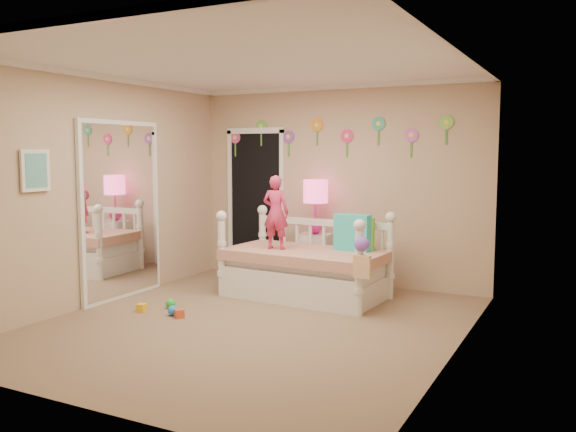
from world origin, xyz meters
The scene contains 18 objects.
floor centered at (0.00, 0.00, 0.00)m, with size 4.00×4.50×0.01m, color #7F684C.
ceiling centered at (0.00, 0.00, 2.60)m, with size 4.00×4.50×0.01m, color white.
back_wall centered at (0.00, 2.25, 1.30)m, with size 4.00×0.01×2.60m, color tan.
left_wall centered at (-2.00, 0.00, 1.30)m, with size 0.01×4.50×2.60m, color tan.
right_wall centered at (2.00, 0.00, 1.30)m, with size 0.01×4.50×2.60m, color tan.
crown_molding centered at (0.00, 0.00, 2.57)m, with size 4.00×4.50×0.06m, color white, non-canonical shape.
daybed centered at (-0.02, 1.29, 0.52)m, with size 1.90×1.02×1.03m, color white, non-canonical shape.
pillow_turquoise centered at (0.50, 1.48, 0.79)m, with size 0.43×0.15×0.43m, color #25BCBB.
pillow_lime centered at (0.53, 1.55, 0.77)m, with size 0.41×0.15×0.39m, color #69BF3A.
child centered at (-0.35, 1.17, 1.02)m, with size 0.32×0.21×0.89m, color #D12F5C.
nightstand centered at (-0.21, 2.01, 0.33)m, with size 0.40×0.30×0.67m, color white.
table_lamp centered at (-0.21, 2.01, 1.14)m, with size 0.32×0.32×0.71m.
closet_doorway centered at (-1.25, 2.23, 1.03)m, with size 0.90×0.04×2.07m, color black.
flower_decals centered at (-0.09, 2.24, 1.94)m, with size 3.40×0.02×0.50m, color #B2668C, non-canonical shape.
mirror_closet centered at (-1.96, 0.30, 1.05)m, with size 0.07×1.30×2.10m, color white.
wall_picture centered at (-1.97, -0.90, 1.55)m, with size 0.05×0.34×0.42m, color white.
hanging_bag centered at (0.89, 0.73, 0.63)m, with size 0.20×0.16×0.36m, color beige, non-canonical shape.
toy_scatter centered at (-1.11, 0.31, 0.06)m, with size 0.80×1.30×0.11m, color #996666, non-canonical shape.
Camera 1 is at (3.02, -5.13, 1.73)m, focal length 37.67 mm.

